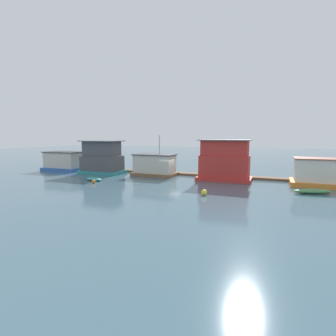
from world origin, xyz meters
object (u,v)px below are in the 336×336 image
object	(u,v)px
houseboat_brown	(155,165)
buoy_yellow	(204,192)
dinghy_teal	(94,179)
houseboat_red	(224,162)
houseboat_orange	(324,173)
buoy_orange	(94,181)
houseboat_blue	(64,161)
houseboat_teal	(102,159)
dinghy_green	(313,191)

from	to	relation	value
houseboat_brown	buoy_yellow	bearing A→B (deg)	-44.33
houseboat_brown	dinghy_teal	xyz separation A→B (m)	(-5.63, -6.74, -1.34)
houseboat_brown	houseboat_red	xyz separation A→B (m)	(10.18, -0.36, 0.96)
houseboat_orange	buoy_orange	xyz separation A→B (m)	(-25.78, -8.46, -1.31)
dinghy_teal	buoy_orange	world-z (taller)	buoy_orange
houseboat_blue	houseboat_teal	bearing A→B (deg)	-2.92
houseboat_teal	buoy_orange	world-z (taller)	houseboat_teal
houseboat_red	dinghy_green	xyz separation A→B (m)	(9.73, -4.45, -2.24)
houseboat_brown	houseboat_orange	bearing A→B (deg)	-0.15
houseboat_teal	houseboat_orange	world-z (taller)	houseboat_teal
houseboat_blue	buoy_yellow	size ratio (longest dim) A/B	11.60
houseboat_brown	buoy_yellow	xyz separation A→B (m)	(9.93, -9.71, -1.23)
houseboat_orange	dinghy_teal	world-z (taller)	houseboat_orange
houseboat_blue	houseboat_orange	xyz separation A→B (m)	(38.17, 0.49, 0.03)
houseboat_teal	buoy_yellow	xyz separation A→B (m)	(18.46, -8.75, -2.01)
houseboat_red	houseboat_orange	bearing A→B (deg)	1.56
dinghy_teal	dinghy_green	size ratio (longest dim) A/B	0.77
dinghy_teal	buoy_yellow	world-z (taller)	buoy_yellow
houseboat_orange	dinghy_teal	size ratio (longest dim) A/B	2.38
dinghy_teal	dinghy_green	xyz separation A→B (m)	(25.53, 1.93, 0.06)
buoy_yellow	dinghy_teal	bearing A→B (deg)	169.21
houseboat_orange	houseboat_teal	bearing A→B (deg)	-178.28
dinghy_teal	houseboat_orange	bearing A→B (deg)	13.83
houseboat_red	houseboat_orange	size ratio (longest dim) A/B	0.97
dinghy_green	buoy_orange	size ratio (longest dim) A/B	8.64
dinghy_teal	buoy_orange	distance (m)	2.25
houseboat_blue	buoy_orange	size ratio (longest dim) A/B	14.97
buoy_orange	houseboat_red	bearing A→B (deg)	29.47
houseboat_red	buoy_yellow	size ratio (longest dim) A/B	11.87
houseboat_blue	buoy_orange	world-z (taller)	houseboat_blue
buoy_orange	houseboat_orange	bearing A→B (deg)	18.17
houseboat_teal	dinghy_green	size ratio (longest dim) A/B	1.68
houseboat_red	buoy_orange	world-z (taller)	houseboat_red
houseboat_teal	buoy_orange	size ratio (longest dim) A/B	14.49
houseboat_brown	houseboat_orange	xyz separation A→B (m)	(21.53, -0.06, 0.02)
houseboat_teal	houseboat_orange	bearing A→B (deg)	1.72
houseboat_brown	houseboat_teal	bearing A→B (deg)	-173.60
buoy_orange	houseboat_teal	bearing A→B (deg)	119.44
houseboat_orange	buoy_orange	bearing A→B (deg)	-161.83
houseboat_teal	dinghy_green	world-z (taller)	houseboat_teal
houseboat_brown	houseboat_orange	size ratio (longest dim) A/B	0.87
houseboat_blue	houseboat_brown	size ratio (longest dim) A/B	1.08
houseboat_brown	houseboat_red	distance (m)	10.23
houseboat_red	houseboat_orange	xyz separation A→B (m)	(11.35, 0.31, -0.95)
dinghy_teal	buoy_orange	size ratio (longest dim) A/B	6.68
dinghy_teal	houseboat_brown	bearing A→B (deg)	50.13
houseboat_red	buoy_orange	bearing A→B (deg)	-150.53
houseboat_blue	houseboat_teal	size ratio (longest dim) A/B	1.03
houseboat_red	dinghy_green	distance (m)	10.93
houseboat_brown	buoy_orange	size ratio (longest dim) A/B	13.87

